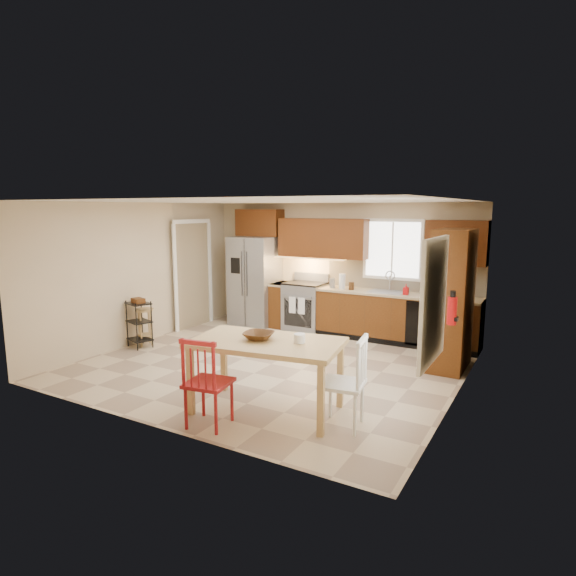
{
  "coord_description": "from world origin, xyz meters",
  "views": [
    {
      "loc": [
        3.77,
        -6.13,
        2.4
      ],
      "look_at": [
        0.07,
        0.4,
        1.15
      ],
      "focal_mm": 30.0,
      "sensor_mm": 36.0,
      "label": 1
    }
  ],
  "objects_px": {
    "soap_bottle": "(406,289)",
    "pantry": "(452,300)",
    "dining_table": "(267,376)",
    "chair_red": "(209,381)",
    "table_bowl": "(259,340)",
    "refrigerator": "(255,281)",
    "chair_white": "(342,382)",
    "utility_cart": "(139,324)",
    "fire_extinguisher": "(452,311)",
    "table_jar": "(300,340)",
    "bar_stool": "(145,327)",
    "range_stove": "(305,307)"
  },
  "relations": [
    {
      "from": "soap_bottle",
      "to": "bar_stool",
      "type": "bearing_deg",
      "value": -150.08
    },
    {
      "from": "range_stove",
      "to": "chair_white",
      "type": "bearing_deg",
      "value": -57.04
    },
    {
      "from": "refrigerator",
      "to": "utility_cart",
      "type": "bearing_deg",
      "value": -107.86
    },
    {
      "from": "table_bowl",
      "to": "chair_white",
      "type": "bearing_deg",
      "value": 2.7
    },
    {
      "from": "pantry",
      "to": "dining_table",
      "type": "xyz_separation_m",
      "value": [
        -1.57,
        -2.7,
        -0.62
      ]
    },
    {
      "from": "range_stove",
      "to": "dining_table",
      "type": "xyz_separation_m",
      "value": [
        1.41,
        -3.69,
        -0.03
      ]
    },
    {
      "from": "refrigerator",
      "to": "dining_table",
      "type": "xyz_separation_m",
      "value": [
        2.56,
        -3.63,
        -0.48
      ]
    },
    {
      "from": "refrigerator",
      "to": "chair_red",
      "type": "xyz_separation_m",
      "value": [
        2.21,
        -4.28,
        -0.4
      ]
    },
    {
      "from": "refrigerator",
      "to": "table_bowl",
      "type": "relative_size",
      "value": 5.15
    },
    {
      "from": "pantry",
      "to": "bar_stool",
      "type": "height_order",
      "value": "pantry"
    },
    {
      "from": "soap_bottle",
      "to": "dining_table",
      "type": "height_order",
      "value": "soap_bottle"
    },
    {
      "from": "refrigerator",
      "to": "chair_red",
      "type": "bearing_deg",
      "value": -62.69
    },
    {
      "from": "fire_extinguisher",
      "to": "chair_white",
      "type": "height_order",
      "value": "fire_extinguisher"
    },
    {
      "from": "soap_bottle",
      "to": "table_bowl",
      "type": "distance_m",
      "value": 3.68
    },
    {
      "from": "range_stove",
      "to": "fire_extinguisher",
      "type": "distance_m",
      "value": 3.83
    },
    {
      "from": "fire_extinguisher",
      "to": "table_bowl",
      "type": "distance_m",
      "value": 2.51
    },
    {
      "from": "chair_red",
      "to": "range_stove",
      "type": "bearing_deg",
      "value": 94.68
    },
    {
      "from": "range_stove",
      "to": "table_bowl",
      "type": "height_order",
      "value": "range_stove"
    },
    {
      "from": "pantry",
      "to": "chair_white",
      "type": "distance_m",
      "value": 2.78
    },
    {
      "from": "pantry",
      "to": "table_bowl",
      "type": "height_order",
      "value": "pantry"
    },
    {
      "from": "range_stove",
      "to": "bar_stool",
      "type": "bearing_deg",
      "value": -129.38
    },
    {
      "from": "refrigerator",
      "to": "utility_cart",
      "type": "height_order",
      "value": "refrigerator"
    },
    {
      "from": "chair_white",
      "to": "refrigerator",
      "type": "bearing_deg",
      "value": 35.39
    },
    {
      "from": "table_jar",
      "to": "utility_cart",
      "type": "relative_size",
      "value": 0.2
    },
    {
      "from": "fire_extinguisher",
      "to": "table_jar",
      "type": "distance_m",
      "value": 2.09
    },
    {
      "from": "dining_table",
      "to": "chair_white",
      "type": "xyz_separation_m",
      "value": [
        0.95,
        0.05,
        0.09
      ]
    },
    {
      "from": "range_stove",
      "to": "chair_white",
      "type": "xyz_separation_m",
      "value": [
        2.36,
        -3.64,
        0.05
      ]
    },
    {
      "from": "chair_white",
      "to": "table_bowl",
      "type": "relative_size",
      "value": 2.9
    },
    {
      "from": "soap_bottle",
      "to": "chair_red",
      "type": "bearing_deg",
      "value": -102.84
    },
    {
      "from": "pantry",
      "to": "table_bowl",
      "type": "distance_m",
      "value": 3.19
    },
    {
      "from": "range_stove",
      "to": "bar_stool",
      "type": "distance_m",
      "value": 3.08
    },
    {
      "from": "refrigerator",
      "to": "utility_cart",
      "type": "xyz_separation_m",
      "value": [
        -0.79,
        -2.45,
        -0.5
      ]
    },
    {
      "from": "fire_extinguisher",
      "to": "dining_table",
      "type": "xyz_separation_m",
      "value": [
        -1.77,
        -1.65,
        -0.67
      ]
    },
    {
      "from": "pantry",
      "to": "utility_cart",
      "type": "distance_m",
      "value": 5.19
    },
    {
      "from": "bar_stool",
      "to": "utility_cart",
      "type": "bearing_deg",
      "value": -83.41
    },
    {
      "from": "table_bowl",
      "to": "bar_stool",
      "type": "height_order",
      "value": "table_bowl"
    },
    {
      "from": "bar_stool",
      "to": "table_bowl",
      "type": "bearing_deg",
      "value": -19.41
    },
    {
      "from": "chair_red",
      "to": "table_bowl",
      "type": "height_order",
      "value": "chair_red"
    },
    {
      "from": "soap_bottle",
      "to": "pantry",
      "type": "relative_size",
      "value": 0.09
    },
    {
      "from": "refrigerator",
      "to": "bar_stool",
      "type": "xyz_separation_m",
      "value": [
        -0.8,
        -2.32,
        -0.58
      ]
    },
    {
      "from": "table_bowl",
      "to": "chair_red",
      "type": "bearing_deg",
      "value": -110.33
    },
    {
      "from": "dining_table",
      "to": "chair_white",
      "type": "relative_size",
      "value": 1.7
    },
    {
      "from": "dining_table",
      "to": "chair_red",
      "type": "bearing_deg",
      "value": -127.35
    },
    {
      "from": "table_bowl",
      "to": "table_jar",
      "type": "bearing_deg",
      "value": 12.53
    },
    {
      "from": "chair_red",
      "to": "chair_white",
      "type": "height_order",
      "value": "same"
    },
    {
      "from": "chair_red",
      "to": "bar_stool",
      "type": "relative_size",
      "value": 1.56
    },
    {
      "from": "range_stove",
      "to": "table_jar",
      "type": "xyz_separation_m",
      "value": [
        1.79,
        -3.58,
        0.43
      ]
    },
    {
      "from": "refrigerator",
      "to": "fire_extinguisher",
      "type": "relative_size",
      "value": 5.06
    },
    {
      "from": "bar_stool",
      "to": "range_stove",
      "type": "bearing_deg",
      "value": 53.21
    },
    {
      "from": "dining_table",
      "to": "table_bowl",
      "type": "relative_size",
      "value": 4.94
    }
  ]
}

